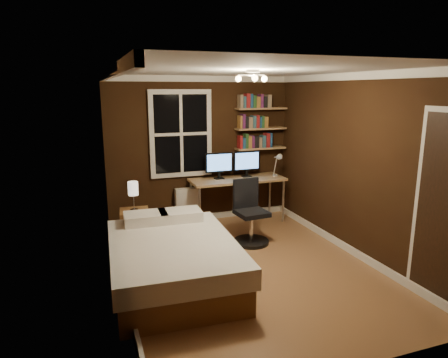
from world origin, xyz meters
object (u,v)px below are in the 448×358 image
object	(u,v)px
radiator	(187,206)
desk_lamp	(277,164)
bed	(173,260)
desk	(237,182)
bedside_lamp	(133,196)
monitor_left	(219,166)
monitor_right	(247,164)
nightstand	(135,227)
office_chair	(250,219)

from	to	relation	value
radiator	desk_lamp	world-z (taller)	desk_lamp
bed	desk	bearing A→B (deg)	53.03
bedside_lamp	monitor_left	distance (m)	1.63
bed	monitor_right	distance (m)	2.73
bedside_lamp	desk_lamp	world-z (taller)	desk_lamp
nightstand	monitor_left	world-z (taller)	monitor_left
bed	desk_lamp	world-z (taller)	desk_lamp
bedside_lamp	office_chair	size ratio (longest dim) A/B	0.45
radiator	monitor_left	bearing A→B (deg)	-13.89
nightstand	bedside_lamp	xyz separation A→B (m)	(0.00, 0.00, 0.48)
radiator	desk	distance (m)	0.96
nightstand	monitor_left	xyz separation A→B (m)	(1.52, 0.53, 0.74)
monitor_left	monitor_right	distance (m)	0.51
desk_lamp	monitor_left	bearing A→B (deg)	169.17
monitor_right	bed	bearing A→B (deg)	-131.98
nightstand	bedside_lamp	distance (m)	0.48
bed	radiator	distance (m)	2.21
bed	nightstand	world-z (taller)	bed
bed	bedside_lamp	distance (m)	1.52
radiator	monitor_right	bearing A→B (deg)	-7.23
bed	monitor_left	world-z (taller)	monitor_left
desk	monitor_right	world-z (taller)	monitor_right
bed	bedside_lamp	world-z (taller)	bedside_lamp
bedside_lamp	desk	xyz separation A→B (m)	(1.82, 0.45, -0.02)
bed	office_chair	size ratio (longest dim) A/B	2.13
bed	monitor_left	xyz separation A→B (m)	(1.25, 1.96, 0.72)
bed	desk_lamp	size ratio (longest dim) A/B	4.68
radiator	monitor_right	xyz separation A→B (m)	(1.05, -0.13, 0.69)
radiator	desk	size ratio (longest dim) A/B	0.38
nightstand	monitor_left	distance (m)	1.77
bed	office_chair	world-z (taller)	office_chair
bed	office_chair	xyz separation A→B (m)	(1.38, 0.90, 0.08)
bedside_lamp	monitor_left	size ratio (longest dim) A/B	0.89
office_chair	monitor_right	bearing A→B (deg)	64.86
nightstand	bedside_lamp	bearing A→B (deg)	0.00
desk	monitor_left	distance (m)	0.43
bed	office_chair	distance (m)	1.65
monitor_left	nightstand	bearing A→B (deg)	-160.63
bedside_lamp	monitor_right	bearing A→B (deg)	14.75
desk	desk_lamp	bearing A→B (deg)	-8.98
bed	nightstand	xyz separation A→B (m)	(-0.27, 1.43, -0.03)
desk_lamp	office_chair	distance (m)	1.39
bed	desk_lamp	distance (m)	2.96
bedside_lamp	office_chair	world-z (taller)	office_chair
nightstand	monitor_right	bearing A→B (deg)	20.31
bed	monitor_left	size ratio (longest dim) A/B	4.23
office_chair	monitor_left	bearing A→B (deg)	91.49
radiator	office_chair	xyz separation A→B (m)	(0.67, -1.19, 0.05)
desk	nightstand	bearing A→B (deg)	-166.09
monitor_right	radiator	bearing A→B (deg)	172.77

